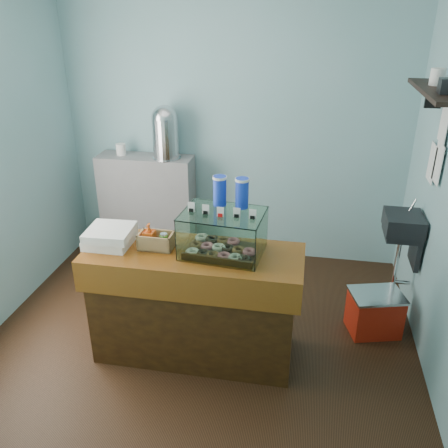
% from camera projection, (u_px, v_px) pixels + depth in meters
% --- Properties ---
extents(ground, '(3.50, 3.50, 0.00)m').
position_uv_depth(ground, '(203.00, 331.00, 4.04)').
color(ground, black).
rests_on(ground, ground).
extents(room_shell, '(3.54, 3.04, 2.82)m').
position_uv_depth(room_shell, '(202.00, 134.00, 3.32)').
color(room_shell, '#7AB1B3').
rests_on(room_shell, ground).
extents(counter, '(1.60, 0.60, 0.90)m').
position_uv_depth(counter, '(195.00, 303.00, 3.62)').
color(counter, '#44270D').
rests_on(counter, ground).
extents(back_shelf, '(1.00, 0.32, 1.10)m').
position_uv_depth(back_shelf, '(148.00, 205.00, 5.13)').
color(back_shelf, gray).
rests_on(back_shelf, ground).
extents(display_case, '(0.61, 0.47, 0.53)m').
position_uv_depth(display_case, '(224.00, 230.00, 3.38)').
color(display_case, '#372210').
rests_on(display_case, counter).
extents(condiment_crate, '(0.25, 0.15, 0.19)m').
position_uv_depth(condiment_crate, '(155.00, 240.00, 3.46)').
color(condiment_crate, tan).
rests_on(condiment_crate, counter).
extents(pastry_boxes, '(0.34, 0.34, 0.13)m').
position_uv_depth(pastry_boxes, '(110.00, 236.00, 3.52)').
color(pastry_boxes, white).
rests_on(pastry_boxes, counter).
extents(coffee_urn, '(0.29, 0.29, 0.54)m').
position_uv_depth(coffee_urn, '(165.00, 131.00, 4.72)').
color(coffee_urn, silver).
rests_on(coffee_urn, back_shelf).
extents(red_cooler, '(0.49, 0.42, 0.37)m').
position_uv_depth(red_cooler, '(374.00, 312.00, 3.97)').
color(red_cooler, red).
rests_on(red_cooler, ground).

